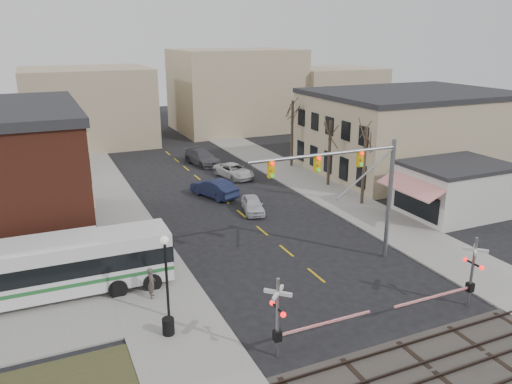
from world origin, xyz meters
The scene contains 22 objects.
ground centered at (0.00, 0.00, 0.00)m, with size 160.00×160.00×0.00m, color black.
sidewalk_west centered at (-9.50, 20.00, 0.06)m, with size 5.00×60.00×0.12m, color gray.
sidewalk_east centered at (9.50, 20.00, 0.06)m, with size 5.00×60.00×0.12m, color gray.
ballast_strip centered at (0.00, -8.00, 0.03)m, with size 160.00×5.00×0.06m, color #332D28.
rail_tracks centered at (0.00, -8.00, 0.12)m, with size 160.00×3.91×0.14m.
tan_building centered at (22.00, 20.00, 4.26)m, with size 20.30×15.30×8.50m.
awning_shop centered at (15.97, 7.00, 2.16)m, with size 9.74×6.20×4.30m.
tree_east_a centered at (10.50, 12.00, 3.50)m, with size 0.28×0.28×6.75m.
tree_east_b centered at (10.80, 18.00, 3.27)m, with size 0.28×0.28×6.30m.
tree_east_c centered at (11.00, 26.00, 3.72)m, with size 0.28×0.28×7.20m.
transit_bus centered at (-14.79, 5.69, 1.88)m, with size 13.05×3.07×3.35m.
traffic_signal_mast centered at (2.81, 2.50, 5.74)m, with size 10.06×0.30×8.00m.
rr_crossing_west centered at (-5.37, -4.25, 1.97)m, with size 5.60×1.36×4.00m.
rr_crossing_east centered at (5.38, -4.42, 1.97)m, with size 5.60×1.36×4.00m.
street_lamp centered at (-9.52, 0.99, 3.34)m, with size 0.44×0.44×4.53m.
trash_bin centered at (-9.95, -0.60, 0.54)m, with size 0.60×0.60×0.84m, color black.
car_a centered at (1.02, 14.06, 0.67)m, with size 1.58×3.92×1.33m, color silver.
car_b centered at (-0.53, 19.26, 0.84)m, with size 1.77×5.07×1.67m, color #161C38.
car_c centered at (3.48, 24.46, 0.71)m, with size 2.34×5.08×1.41m, color #BEBEBE.
car_d centered at (2.19, 30.93, 0.82)m, with size 2.30×5.65×1.64m, color #47474D.
pedestrian_near centered at (-9.87, 3.28, 1.02)m, with size 0.65×0.43×1.80m, color #4D443E.
pedestrian_far centered at (-10.30, 8.31, 1.06)m, with size 0.91×0.71×1.87m, color #2E3552.
Camera 1 is at (-14.70, -21.79, 14.24)m, focal length 35.00 mm.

